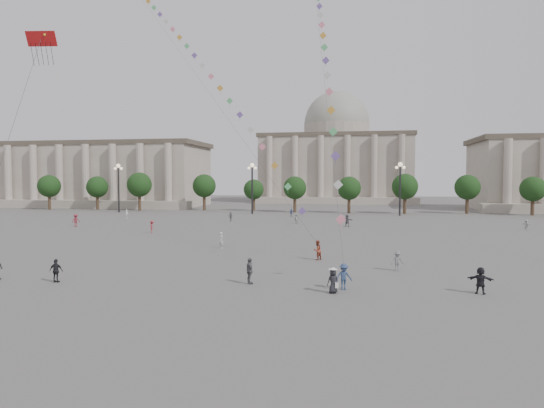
# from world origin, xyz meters

# --- Properties ---
(ground) EXTENTS (360.00, 360.00, 0.00)m
(ground) POSITION_xyz_m (0.00, 0.00, 0.00)
(ground) COLOR #565451
(ground) RESTS_ON ground
(hall_west) EXTENTS (84.00, 26.22, 17.20)m
(hall_west) POSITION_xyz_m (-75.00, 93.89, 8.43)
(hall_west) COLOR gray
(hall_west) RESTS_ON ground
(hall_central) EXTENTS (48.30, 34.30, 35.50)m
(hall_central) POSITION_xyz_m (0.00, 129.22, 14.23)
(hall_central) COLOR gray
(hall_central) RESTS_ON ground
(tree_row) EXTENTS (137.12, 5.12, 8.00)m
(tree_row) POSITION_xyz_m (0.00, 78.00, 5.39)
(tree_row) COLOR #37281B
(tree_row) RESTS_ON ground
(lamp_post_far_west) EXTENTS (2.00, 0.90, 10.65)m
(lamp_post_far_west) POSITION_xyz_m (-45.00, 70.00, 7.35)
(lamp_post_far_west) COLOR #262628
(lamp_post_far_west) RESTS_ON ground
(lamp_post_mid_west) EXTENTS (2.00, 0.90, 10.65)m
(lamp_post_mid_west) POSITION_xyz_m (-15.00, 70.00, 7.35)
(lamp_post_mid_west) COLOR #262628
(lamp_post_mid_west) RESTS_ON ground
(lamp_post_mid_east) EXTENTS (2.00, 0.90, 10.65)m
(lamp_post_mid_east) POSITION_xyz_m (15.00, 70.00, 7.35)
(lamp_post_mid_east) COLOR #262628
(lamp_post_mid_east) RESTS_ON ground
(person_crowd_0) EXTENTS (0.97, 0.63, 1.54)m
(person_crowd_0) POSITION_xyz_m (-6.03, 64.54, 0.77)
(person_crowd_0) COLOR #3A4482
(person_crowd_0) RESTS_ON ground
(person_crowd_2) EXTENTS (1.25, 1.43, 1.92)m
(person_crowd_2) POSITION_xyz_m (-36.16, 39.14, 0.96)
(person_crowd_2) COLOR maroon
(person_crowd_2) RESTS_ON ground
(person_crowd_3) EXTENTS (1.70, 0.92, 1.75)m
(person_crowd_3) POSITION_xyz_m (14.31, 3.58, 0.88)
(person_crowd_3) COLOR black
(person_crowd_3) RESTS_ON ground
(person_crowd_4) EXTENTS (1.33, 1.57, 1.70)m
(person_crowd_4) POSITION_xyz_m (-3.30, 50.04, 0.85)
(person_crowd_4) COLOR silver
(person_crowd_4) RESTS_ON ground
(person_crowd_6) EXTENTS (1.18, 0.88, 1.62)m
(person_crowd_6) POSITION_xyz_m (9.70, 10.63, 0.81)
(person_crowd_6) COLOR slate
(person_crowd_6) RESTS_ON ground
(person_crowd_7) EXTENTS (1.29, 1.33, 1.51)m
(person_crowd_7) POSITION_xyz_m (30.62, 45.62, 0.76)
(person_crowd_7) COLOR silver
(person_crowd_7) RESTS_ON ground
(person_crowd_10) EXTENTS (0.40, 0.60, 1.63)m
(person_crowd_10) POSITION_xyz_m (-35.60, 54.91, 0.82)
(person_crowd_10) COLOR silver
(person_crowd_10) RESTS_ON ground
(person_crowd_12) EXTENTS (1.88, 1.23, 1.94)m
(person_crowd_12) POSITION_xyz_m (5.11, 46.18, 0.97)
(person_crowd_12) COLOR #5B5C60
(person_crowd_12) RESTS_ON ground
(person_crowd_13) EXTENTS (0.76, 0.71, 1.74)m
(person_crowd_13) POSITION_xyz_m (-7.67, 20.50, 0.87)
(person_crowd_13) COLOR silver
(person_crowd_13) RESTS_ON ground
(person_crowd_16) EXTENTS (1.05, 0.68, 1.65)m
(person_crowd_16) POSITION_xyz_m (-14.96, 52.09, 0.83)
(person_crowd_16) COLOR slate
(person_crowd_16) RESTS_ON ground
(person_crowd_17) EXTENTS (1.03, 1.25, 1.69)m
(person_crowd_17) POSITION_xyz_m (-20.98, 32.97, 0.84)
(person_crowd_17) COLOR #9C2A36
(person_crowd_17) RESTS_ON ground
(tourist_3) EXTENTS (0.95, 1.16, 1.85)m
(tourist_3) POSITION_xyz_m (-0.91, 3.91, 0.92)
(tourist_3) COLOR #57565B
(tourist_3) RESTS_ON ground
(tourist_4) EXTENTS (1.00, 0.45, 1.68)m
(tourist_4) POSITION_xyz_m (-14.62, 2.06, 0.84)
(tourist_4) COLOR black
(tourist_4) RESTS_ON ground
(kite_flyer_0) EXTENTS (1.07, 1.10, 1.78)m
(kite_flyer_0) POSITION_xyz_m (2.96, 14.85, 0.89)
(kite_flyer_0) COLOR brown
(kite_flyer_0) RESTS_ON ground
(kite_flyer_1) EXTENTS (1.29, 1.03, 1.75)m
(kite_flyer_1) POSITION_xyz_m (5.64, 3.27, 0.88)
(kite_flyer_1) COLOR navy
(kite_flyer_1) RESTS_ON ground
(hat_person) EXTENTS (0.92, 0.82, 1.69)m
(hat_person) POSITION_xyz_m (4.98, 2.15, 0.84)
(hat_person) COLOR black
(hat_person) RESTS_ON ground
(dragon_kite) EXTENTS (3.06, 2.01, 16.99)m
(dragon_kite) POSITION_xyz_m (-16.62, 3.83, 16.87)
(dragon_kite) COLOR #B41314
(dragon_kite) RESTS_ON ground
(kite_train_west) EXTENTS (33.78, 32.57, 62.34)m
(kite_train_west) POSITION_xyz_m (-15.06, 32.48, 23.41)
(kite_train_west) COLOR #3F3F3F
(kite_train_west) RESTS_ON ground
(kite_train_mid) EXTENTS (8.66, 57.33, 78.74)m
(kite_train_mid) POSITION_xyz_m (1.41, 33.84, 29.87)
(kite_train_mid) COLOR #3F3F3F
(kite_train_mid) RESTS_ON ground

